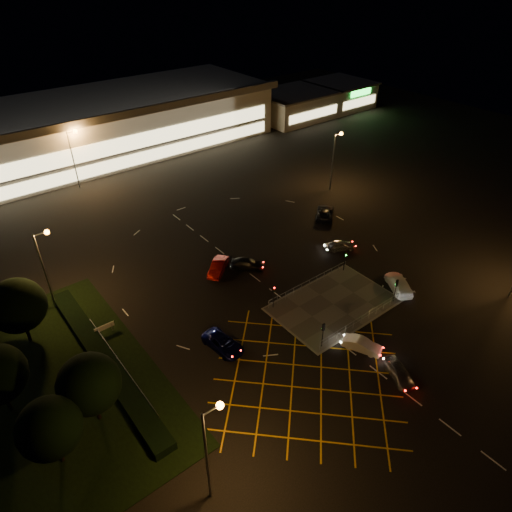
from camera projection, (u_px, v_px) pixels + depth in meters
ground at (309, 303)px, 54.29m from camera, size 180.00×180.00×0.00m
pedestrian_island at (333, 305)px, 53.97m from camera, size 14.00×9.00×0.12m
grass_verge at (55, 387)px, 43.87m from camera, size 18.00×30.00×0.08m
hedge at (104, 360)px, 46.17m from camera, size 2.00×26.00×1.00m
supermarket at (98, 126)px, 91.60m from camera, size 72.00×26.50×10.50m
retail_unit_a at (294, 105)px, 111.08m from camera, size 18.80×14.80×6.35m
retail_unit_b at (339, 94)px, 119.23m from camera, size 14.80×14.80×6.35m
streetlight_sw at (211, 442)px, 31.78m from camera, size 1.78×0.56×10.03m
streetlight_nw at (45, 260)px, 50.28m from camera, size 1.78×0.56×10.03m
streetlight_ne at (335, 153)px, 76.08m from camera, size 1.78×0.56×10.03m
streetlight_far_left at (74, 151)px, 76.94m from camera, size 1.78×0.56×10.03m
streetlight_far_right at (253, 106)px, 98.66m from camera, size 1.78×0.56×10.03m
signal_sw at (323, 330)px, 47.02m from camera, size 0.28×0.30×3.15m
signal_se at (396, 286)px, 53.14m from camera, size 0.28×0.30×3.15m
signal_nw at (273, 292)px, 52.21m from camera, size 0.28×0.30×3.15m
signal_ne at (345, 256)px, 58.34m from camera, size 0.28×0.30×3.15m
tree_a at (50, 428)px, 35.23m from camera, size 5.04×5.04×6.86m
tree_c at (17, 306)px, 46.31m from camera, size 5.76×5.76×7.84m
tree_e at (89, 384)px, 38.40m from camera, size 5.40×5.40×7.35m
car_near_silver at (400, 373)px, 44.51m from camera, size 3.11×4.40×1.39m
car_queue_white at (362, 345)px, 47.66m from camera, size 3.00×4.29×1.34m
car_left_blue at (223, 343)px, 47.83m from camera, size 2.87×5.24×1.39m
car_far_dkgrey at (247, 264)px, 59.82m from camera, size 4.71×4.58×1.36m
car_right_silver at (340, 245)px, 63.46m from camera, size 4.45×3.33×1.41m
car_circ_red at (218, 267)px, 59.09m from camera, size 4.67×4.15×1.53m
car_east_grey at (325, 213)px, 71.10m from camera, size 5.82×5.53×1.53m
car_approach_white at (399, 284)px, 56.14m from camera, size 4.68×5.69×1.55m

